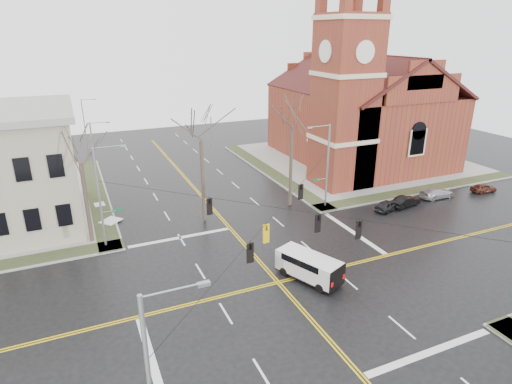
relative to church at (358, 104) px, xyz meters
name	(u,v)px	position (x,y,z in m)	size (l,w,h in m)	color
ground	(278,282)	(-24.76, -24.78, -8.43)	(120.00, 120.00, 0.00)	black
sidewalks	(278,282)	(-24.76, -24.78, -8.36)	(80.00, 80.00, 0.17)	gray
road_markings	(278,282)	(-24.76, -24.78, -8.43)	(100.00, 100.00, 0.01)	gold
church	(358,104)	(0.00, 0.00, 0.00)	(24.28, 27.48, 27.50)	brown
signal_pole_ne	(326,164)	(-13.44, -13.28, -3.48)	(2.75, 0.22, 9.00)	gray
signal_pole_nw	(101,194)	(-36.09, -13.28, -3.48)	(2.75, 0.22, 9.00)	gray
signal_pole_sw	(154,384)	(-36.09, -36.28, -3.48)	(2.75, 0.22, 9.00)	gray
span_wires	(280,208)	(-24.76, -24.78, -2.23)	(23.02, 23.02, 0.03)	black
traffic_signals	(284,221)	(-24.76, -25.45, -2.98)	(8.21, 8.26, 1.30)	black
streetlight_north_a	(95,152)	(-35.42, 3.22, -3.97)	(2.30, 0.20, 8.00)	gray
streetlight_north_b	(85,122)	(-35.42, 23.22, -3.97)	(2.30, 0.20, 8.00)	gray
cargo_van	(307,265)	(-22.47, -25.07, -7.25)	(3.94, 5.61, 2.00)	white
parked_car_a	(388,205)	(-7.71, -16.89, -7.84)	(1.39, 3.46, 1.18)	black
parked_car_b	(406,201)	(-5.17, -16.79, -7.83)	(1.27, 3.65, 1.20)	black
parked_car_c	(437,193)	(-0.06, -16.19, -7.82)	(1.71, 4.20, 1.22)	#A5A5A8
parked_car_d	(484,188)	(6.54, -17.03, -7.89)	(1.27, 3.17, 1.08)	#471E14
tree_nw_far	(80,157)	(-37.33, -11.90, -0.40)	(4.00, 4.00, 11.09)	#372B23
tree_nw_near	(201,135)	(-26.49, -11.45, 0.40)	(4.00, 4.00, 12.22)	#372B23
tree_ne	(292,121)	(-16.72, -11.52, 1.02)	(4.00, 4.00, 13.09)	#372B23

